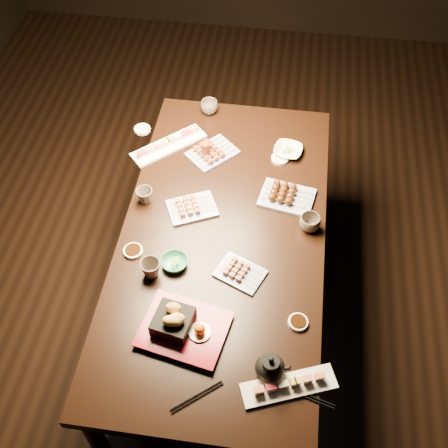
{
  "coord_description": "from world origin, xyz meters",
  "views": [
    {
      "loc": [
        0.4,
        -1.87,
        2.71
      ],
      "look_at": [
        0.19,
        -0.32,
        0.77
      ],
      "focal_mm": 45.0,
      "sensor_mm": 36.0,
      "label": 1
    }
  ],
  "objects_px": {
    "condiment_bottle": "(206,148)",
    "sushi_platter_far": "(168,143)",
    "teacup_near_left": "(151,269)",
    "tempura_tray": "(184,324)",
    "yakitori_plate_left": "(212,150)",
    "teacup_far_right": "(209,107)",
    "yakitori_plate_center": "(192,205)",
    "dining_table": "(223,282)",
    "edamame_bowl_green": "(175,263)",
    "edamame_bowl_cream": "(288,151)",
    "teapot": "(270,366)",
    "yakitori_plate_right": "(240,271)",
    "sushi_platter_near": "(289,384)",
    "teacup_mid_right": "(310,223)",
    "teacup_far_left": "(145,196)"
  },
  "relations": [
    {
      "from": "condiment_bottle",
      "to": "sushi_platter_far",
      "type": "bearing_deg",
      "value": 163.91
    },
    {
      "from": "teacup_near_left",
      "to": "tempura_tray",
      "type": "bearing_deg",
      "value": -52.73
    },
    {
      "from": "yakitori_plate_left",
      "to": "teacup_far_right",
      "type": "distance_m",
      "value": 0.32
    },
    {
      "from": "tempura_tray",
      "to": "teacup_near_left",
      "type": "distance_m",
      "value": 0.31
    },
    {
      "from": "sushi_platter_far",
      "to": "yakitori_plate_center",
      "type": "distance_m",
      "value": 0.44
    },
    {
      "from": "tempura_tray",
      "to": "condiment_bottle",
      "type": "bearing_deg",
      "value": 104.98
    },
    {
      "from": "dining_table",
      "to": "edamame_bowl_green",
      "type": "bearing_deg",
      "value": -145.1
    },
    {
      "from": "edamame_bowl_green",
      "to": "teacup_far_right",
      "type": "relative_size",
      "value": 1.25
    },
    {
      "from": "teacup_far_right",
      "to": "condiment_bottle",
      "type": "height_order",
      "value": "condiment_bottle"
    },
    {
      "from": "edamame_bowl_cream",
      "to": "teapot",
      "type": "bearing_deg",
      "value": -89.36
    },
    {
      "from": "edamame_bowl_cream",
      "to": "tempura_tray",
      "type": "distance_m",
      "value": 1.1
    },
    {
      "from": "yakitori_plate_right",
      "to": "edamame_bowl_green",
      "type": "height_order",
      "value": "yakitori_plate_right"
    },
    {
      "from": "teacup_far_right",
      "to": "edamame_bowl_green",
      "type": "bearing_deg",
      "value": -89.43
    },
    {
      "from": "sushi_platter_near",
      "to": "teacup_mid_right",
      "type": "xyz_separation_m",
      "value": [
        0.04,
        0.75,
        0.02
      ]
    },
    {
      "from": "yakitori_plate_center",
      "to": "condiment_bottle",
      "type": "distance_m",
      "value": 0.34
    },
    {
      "from": "edamame_bowl_cream",
      "to": "tempura_tray",
      "type": "xyz_separation_m",
      "value": [
        -0.33,
        -1.05,
        0.04
      ]
    },
    {
      "from": "yakitori_plate_right",
      "to": "teacup_near_left",
      "type": "xyz_separation_m",
      "value": [
        -0.37,
        -0.05,
        0.02
      ]
    },
    {
      "from": "dining_table",
      "to": "condiment_bottle",
      "type": "relative_size",
      "value": 13.7
    },
    {
      "from": "edamame_bowl_green",
      "to": "teacup_far_right",
      "type": "xyz_separation_m",
      "value": [
        -0.01,
        1.01,
        0.02
      ]
    },
    {
      "from": "teapot",
      "to": "yakitori_plate_center",
      "type": "bearing_deg",
      "value": 119.9
    },
    {
      "from": "yakitori_plate_center",
      "to": "teacup_far_left",
      "type": "xyz_separation_m",
      "value": [
        -0.22,
        0.02,
        0.01
      ]
    },
    {
      "from": "dining_table",
      "to": "sushi_platter_far",
      "type": "distance_m",
      "value": 0.75
    },
    {
      "from": "dining_table",
      "to": "teacup_far_left",
      "type": "relative_size",
      "value": 23.09
    },
    {
      "from": "teacup_mid_right",
      "to": "teapot",
      "type": "xyz_separation_m",
      "value": [
        -0.11,
        -0.71,
        0.02
      ]
    },
    {
      "from": "sushi_platter_far",
      "to": "edamame_bowl_green",
      "type": "distance_m",
      "value": 0.74
    },
    {
      "from": "dining_table",
      "to": "condiment_bottle",
      "type": "xyz_separation_m",
      "value": [
        -0.15,
        0.47,
        0.44
      ]
    },
    {
      "from": "teacup_mid_right",
      "to": "condiment_bottle",
      "type": "relative_size",
      "value": 0.71
    },
    {
      "from": "yakitori_plate_left",
      "to": "edamame_bowl_cream",
      "type": "relative_size",
      "value": 1.65
    },
    {
      "from": "teacup_near_left",
      "to": "teacup_mid_right",
      "type": "bearing_deg",
      "value": 27.94
    },
    {
      "from": "yakitori_plate_left",
      "to": "teacup_mid_right",
      "type": "relative_size",
      "value": 2.46
    },
    {
      "from": "yakitori_plate_left",
      "to": "sushi_platter_far",
      "type": "bearing_deg",
      "value": 126.51
    },
    {
      "from": "sushi_platter_near",
      "to": "yakitori_plate_right",
      "type": "height_order",
      "value": "yakitori_plate_right"
    },
    {
      "from": "teacup_near_left",
      "to": "dining_table",
      "type": "bearing_deg",
      "value": 42.67
    },
    {
      "from": "sushi_platter_far",
      "to": "yakitori_plate_left",
      "type": "relative_size",
      "value": 1.72
    },
    {
      "from": "yakitori_plate_center",
      "to": "edamame_bowl_cream",
      "type": "distance_m",
      "value": 0.59
    },
    {
      "from": "yakitori_plate_center",
      "to": "dining_table",
      "type": "bearing_deg",
      "value": -64.97
    },
    {
      "from": "yakitori_plate_center",
      "to": "teacup_mid_right",
      "type": "distance_m",
      "value": 0.54
    },
    {
      "from": "edamame_bowl_cream",
      "to": "teacup_mid_right",
      "type": "relative_size",
      "value": 1.49
    },
    {
      "from": "yakitori_plate_right",
      "to": "edamame_bowl_green",
      "type": "xyz_separation_m",
      "value": [
        -0.28,
        0.01,
        -0.01
      ]
    },
    {
      "from": "edamame_bowl_green",
      "to": "teacup_near_left",
      "type": "xyz_separation_m",
      "value": [
        -0.09,
        -0.06,
        0.02
      ]
    },
    {
      "from": "yakitori_plate_right",
      "to": "teacup_mid_right",
      "type": "xyz_separation_m",
      "value": [
        0.27,
        0.29,
        0.01
      ]
    },
    {
      "from": "sushi_platter_far",
      "to": "yakitori_plate_right",
      "type": "xyz_separation_m",
      "value": [
        0.45,
        -0.72,
        0.0
      ]
    },
    {
      "from": "sushi_platter_near",
      "to": "edamame_bowl_cream",
      "type": "height_order",
      "value": "sushi_platter_near"
    },
    {
      "from": "teapot",
      "to": "tempura_tray",
      "type": "bearing_deg",
      "value": 160.57
    },
    {
      "from": "sushi_platter_far",
      "to": "teacup_mid_right",
      "type": "bearing_deg",
      "value": 106.07
    },
    {
      "from": "yakitori_plate_left",
      "to": "condiment_bottle",
      "type": "height_order",
      "value": "condiment_bottle"
    },
    {
      "from": "dining_table",
      "to": "edamame_bowl_cream",
      "type": "xyz_separation_m",
      "value": [
        0.25,
        0.56,
        0.39
      ]
    },
    {
      "from": "sushi_platter_near",
      "to": "teacup_far_left",
      "type": "distance_m",
      "value": 1.08
    },
    {
      "from": "dining_table",
      "to": "yakitori_plate_right",
      "type": "distance_m",
      "value": 0.46
    },
    {
      "from": "edamame_bowl_green",
      "to": "teapot",
      "type": "distance_m",
      "value": 0.61
    }
  ]
}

